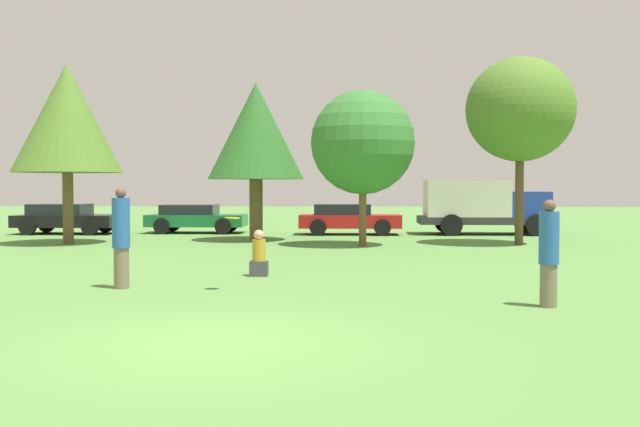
{
  "coord_description": "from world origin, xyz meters",
  "views": [
    {
      "loc": [
        1.81,
        -9.33,
        1.99
      ],
      "look_at": [
        1.12,
        4.86,
        1.45
      ],
      "focal_mm": 41.91,
      "sensor_mm": 36.0,
      "label": 1
    }
  ],
  "objects_px": {
    "person_catcher": "(549,253)",
    "tree_0": "(67,119)",
    "frisbee": "(232,218)",
    "parked_car_red": "(348,218)",
    "tree_2": "(363,143)",
    "tree_3": "(520,110)",
    "parked_car_black": "(65,218)",
    "delivery_truck_blue": "(482,205)",
    "parked_car_green": "(195,218)",
    "person_thrower": "(121,237)",
    "tree_1": "(256,132)",
    "bystander_sitting": "(259,257)"
  },
  "relations": [
    {
      "from": "person_catcher",
      "to": "tree_0",
      "type": "xyz_separation_m",
      "value": [
        -12.93,
        12.61,
        3.36
      ]
    },
    {
      "from": "tree_1",
      "to": "parked_car_red",
      "type": "height_order",
      "value": "tree_1"
    },
    {
      "from": "tree_1",
      "to": "parked_car_red",
      "type": "relative_size",
      "value": 1.38
    },
    {
      "from": "person_thrower",
      "to": "frisbee",
      "type": "relative_size",
      "value": 6.96
    },
    {
      "from": "frisbee",
      "to": "parked_car_red",
      "type": "xyz_separation_m",
      "value": [
        2.0,
        16.21,
        -0.73
      ]
    },
    {
      "from": "person_thrower",
      "to": "parked_car_green",
      "type": "xyz_separation_m",
      "value": [
        -2.21,
        16.65,
        -0.35
      ]
    },
    {
      "from": "person_catcher",
      "to": "tree_0",
      "type": "bearing_deg",
      "value": -30.82
    },
    {
      "from": "person_catcher",
      "to": "delivery_truck_blue",
      "type": "height_order",
      "value": "delivery_truck_blue"
    },
    {
      "from": "tree_0",
      "to": "tree_3",
      "type": "bearing_deg",
      "value": 0.94
    },
    {
      "from": "person_catcher",
      "to": "parked_car_green",
      "type": "xyz_separation_m",
      "value": [
        -9.86,
        18.48,
        -0.25
      ]
    },
    {
      "from": "bystander_sitting",
      "to": "parked_car_red",
      "type": "distance_m",
      "value": 13.99
    },
    {
      "from": "person_thrower",
      "to": "frisbee",
      "type": "height_order",
      "value": "person_thrower"
    },
    {
      "from": "person_catcher",
      "to": "tree_1",
      "type": "distance_m",
      "value": 16.22
    },
    {
      "from": "frisbee",
      "to": "tree_2",
      "type": "height_order",
      "value": "tree_2"
    },
    {
      "from": "bystander_sitting",
      "to": "tree_1",
      "type": "height_order",
      "value": "tree_1"
    },
    {
      "from": "frisbee",
      "to": "parked_car_green",
      "type": "height_order",
      "value": "frisbee"
    },
    {
      "from": "tree_3",
      "to": "parked_car_green",
      "type": "xyz_separation_m",
      "value": [
        -12.15,
        5.63,
        -3.85
      ]
    },
    {
      "from": "delivery_truck_blue",
      "to": "person_thrower",
      "type": "bearing_deg",
      "value": -120.81
    },
    {
      "from": "frisbee",
      "to": "parked_car_black",
      "type": "relative_size",
      "value": 0.07
    },
    {
      "from": "tree_2",
      "to": "parked_car_green",
      "type": "bearing_deg",
      "value": 137.35
    },
    {
      "from": "tree_2",
      "to": "tree_3",
      "type": "bearing_deg",
      "value": 8.26
    },
    {
      "from": "bystander_sitting",
      "to": "tree_0",
      "type": "height_order",
      "value": "tree_0"
    },
    {
      "from": "frisbee",
      "to": "tree_0",
      "type": "height_order",
      "value": "tree_0"
    },
    {
      "from": "tree_1",
      "to": "parked_car_red",
      "type": "bearing_deg",
      "value": 45.57
    },
    {
      "from": "tree_3",
      "to": "parked_car_black",
      "type": "xyz_separation_m",
      "value": [
        -17.33,
        4.79,
        -3.83
      ]
    },
    {
      "from": "person_thrower",
      "to": "tree_2",
      "type": "height_order",
      "value": "tree_2"
    },
    {
      "from": "bystander_sitting",
      "to": "tree_2",
      "type": "height_order",
      "value": "tree_2"
    },
    {
      "from": "frisbee",
      "to": "tree_0",
      "type": "xyz_separation_m",
      "value": [
        -7.47,
        11.02,
        2.87
      ]
    },
    {
      "from": "tree_1",
      "to": "tree_2",
      "type": "bearing_deg",
      "value": -31.49
    },
    {
      "from": "delivery_truck_blue",
      "to": "person_catcher",
      "type": "bearing_deg",
      "value": -96.55
    },
    {
      "from": "tree_0",
      "to": "parked_car_black",
      "type": "distance_m",
      "value": 6.54
    },
    {
      "from": "person_thrower",
      "to": "delivery_truck_blue",
      "type": "relative_size",
      "value": 0.37
    },
    {
      "from": "parked_car_red",
      "to": "delivery_truck_blue",
      "type": "bearing_deg",
      "value": 4.17
    },
    {
      "from": "tree_1",
      "to": "parked_car_black",
      "type": "bearing_deg",
      "value": 158.82
    },
    {
      "from": "bystander_sitting",
      "to": "tree_2",
      "type": "relative_size",
      "value": 0.2
    },
    {
      "from": "frisbee",
      "to": "parked_car_black",
      "type": "bearing_deg",
      "value": 120.8
    },
    {
      "from": "bystander_sitting",
      "to": "delivery_truck_blue",
      "type": "distance_m",
      "value": 16.05
    },
    {
      "from": "frisbee",
      "to": "person_thrower",
      "type": "bearing_deg",
      "value": 173.58
    },
    {
      "from": "bystander_sitting",
      "to": "tree_3",
      "type": "xyz_separation_m",
      "value": [
        7.55,
        8.94,
        4.06
      ]
    },
    {
      "from": "delivery_truck_blue",
      "to": "tree_2",
      "type": "bearing_deg",
      "value": -129.0
    },
    {
      "from": "bystander_sitting",
      "to": "tree_0",
      "type": "bearing_deg",
      "value": 131.41
    },
    {
      "from": "tree_0",
      "to": "tree_1",
      "type": "height_order",
      "value": "tree_0"
    },
    {
      "from": "tree_2",
      "to": "parked_car_green",
      "type": "relative_size",
      "value": 1.25
    },
    {
      "from": "tree_3",
      "to": "parked_car_black",
      "type": "height_order",
      "value": "tree_3"
    },
    {
      "from": "tree_3",
      "to": "person_catcher",
      "type": "bearing_deg",
      "value": -100.07
    },
    {
      "from": "person_catcher",
      "to": "tree_0",
      "type": "height_order",
      "value": "tree_0"
    },
    {
      "from": "tree_0",
      "to": "parked_car_red",
      "type": "xyz_separation_m",
      "value": [
        9.47,
        5.18,
        -3.59
      ]
    },
    {
      "from": "parked_car_black",
      "to": "delivery_truck_blue",
      "type": "height_order",
      "value": "delivery_truck_blue"
    },
    {
      "from": "tree_0",
      "to": "parked_car_green",
      "type": "distance_m",
      "value": 7.55
    },
    {
      "from": "tree_1",
      "to": "delivery_truck_blue",
      "type": "height_order",
      "value": "tree_1"
    }
  ]
}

